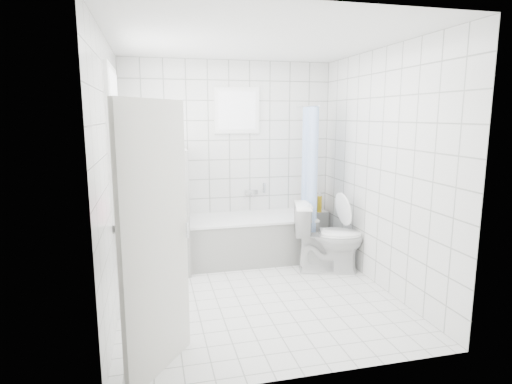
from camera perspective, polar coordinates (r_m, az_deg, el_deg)
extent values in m
plane|color=white|center=(4.69, 0.03, -13.52)|extent=(3.00, 3.00, 0.00)
plane|color=white|center=(4.36, 0.03, 19.61)|extent=(3.00, 3.00, 0.00)
cube|color=white|center=(5.80, -3.53, 4.35)|extent=(2.80, 0.02, 2.60)
cube|color=white|center=(2.92, 7.09, -1.47)|extent=(2.80, 0.02, 2.60)
cube|color=white|center=(4.23, -18.72, 1.67)|extent=(0.02, 3.00, 2.60)
cube|color=white|center=(4.86, 16.28, 2.85)|extent=(0.02, 3.00, 2.60)
cube|color=white|center=(4.49, -18.06, 6.03)|extent=(0.01, 0.90, 1.40)
cube|color=white|center=(5.74, -2.52, 10.80)|extent=(0.50, 0.01, 0.50)
cube|color=white|center=(4.60, -16.99, -3.17)|extent=(0.18, 1.02, 0.08)
cube|color=silver|center=(3.15, -13.19, -6.45)|extent=(0.49, 0.68, 2.00)
cube|color=white|center=(5.67, -0.87, -6.34)|extent=(1.63, 0.75, 0.55)
cube|color=white|center=(5.59, -0.88, -3.49)|extent=(1.65, 0.77, 0.03)
cube|color=white|center=(5.38, -10.03, -2.17)|extent=(0.15, 0.85, 1.50)
cube|color=white|center=(6.18, 7.47, -5.02)|extent=(0.40, 0.24, 0.55)
imported|color=white|center=(5.31, 9.64, -5.98)|extent=(0.92, 0.68, 0.84)
cylinder|color=silver|center=(5.63, 6.88, 11.26)|extent=(0.02, 0.80, 0.02)
cube|color=silver|center=(5.88, -0.67, 0.02)|extent=(0.18, 0.06, 0.06)
imported|color=silver|center=(4.57, -16.95, -1.60)|extent=(0.15, 0.15, 0.18)
imported|color=#DE5686|center=(4.19, -17.25, -1.94)|extent=(0.15, 0.15, 0.28)
imported|color=#E170CA|center=(4.85, -16.78, -0.90)|extent=(0.09, 0.09, 0.18)
cylinder|color=gold|center=(6.04, 8.47, -1.60)|extent=(0.06, 0.06, 0.23)
cylinder|color=red|center=(6.08, 7.27, -1.42)|extent=(0.06, 0.06, 0.24)
cylinder|color=#16891F|center=(6.02, 7.43, -1.79)|extent=(0.06, 0.06, 0.20)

